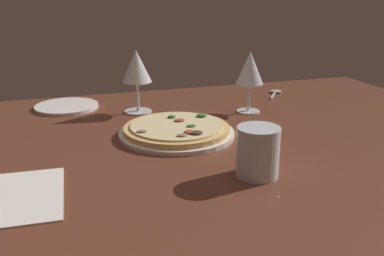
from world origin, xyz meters
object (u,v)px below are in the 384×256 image
object	(u,v)px
side_plate	(67,106)
paper_menu	(25,196)
wine_glass_far	(250,69)
water_glass	(258,154)
spoon	(275,92)
wine_glass_near	(137,68)
pizza_main	(177,130)

from	to	relation	value
side_plate	paper_menu	world-z (taller)	side_plate
side_plate	wine_glass_far	bearing A→B (deg)	157.87
water_glass	spoon	size ratio (longest dim) A/B	0.93
wine_glass_near	pizza_main	bearing A→B (deg)	102.47
wine_glass_far	water_glass	size ratio (longest dim) A/B	1.79
pizza_main	side_plate	xyz separation A→B (cm)	(23.52, -32.33, -0.77)
water_glass	side_plate	world-z (taller)	water_glass
wine_glass_near	paper_menu	size ratio (longest dim) A/B	0.84
wine_glass_near	paper_menu	xyz separation A→B (cm)	(27.54, 44.28, -12.03)
wine_glass_far	wine_glass_near	world-z (taller)	wine_glass_near
pizza_main	paper_menu	distance (cm)	39.32
wine_glass_near	wine_glass_far	bearing A→B (deg)	162.61
wine_glass_far	wine_glass_near	size ratio (longest dim) A/B	0.98
wine_glass_far	paper_menu	bearing A→B (deg)	31.98
pizza_main	paper_menu	size ratio (longest dim) A/B	1.33
pizza_main	water_glass	distance (cm)	27.47
wine_glass_far	side_plate	xyz separation A→B (cm)	(47.55, -19.34, -11.40)
paper_menu	spoon	size ratio (longest dim) A/B	2.02
spoon	paper_menu	bearing A→B (deg)	35.27
pizza_main	wine_glass_far	size ratio (longest dim) A/B	1.62
wine_glass_far	side_plate	bearing A→B (deg)	-22.13
paper_menu	spoon	world-z (taller)	spoon
pizza_main	water_glass	bearing A→B (deg)	106.98
pizza_main	side_plate	distance (cm)	39.99
wine_glass_near	paper_menu	bearing A→B (deg)	58.13
wine_glass_near	side_plate	bearing A→B (deg)	-28.89
pizza_main	spoon	distance (cm)	50.55
wine_glass_far	paper_menu	size ratio (longest dim) A/B	0.82
wine_glass_far	water_glass	bearing A→B (deg)	67.68
pizza_main	wine_glass_near	distance (cm)	25.10
wine_glass_near	water_glass	size ratio (longest dim) A/B	1.82
pizza_main	side_plate	bearing A→B (deg)	-53.96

